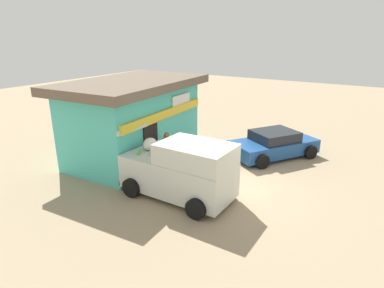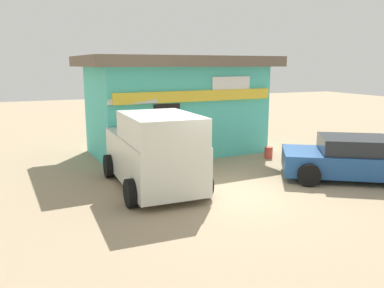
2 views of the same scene
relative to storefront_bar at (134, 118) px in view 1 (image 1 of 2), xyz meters
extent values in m
plane|color=#9E896B|center=(-0.80, -5.11, -1.83)|extent=(60.00, 60.00, 0.00)
cube|color=#4CC6B7|center=(0.00, 0.01, -0.24)|extent=(6.25, 3.66, 3.18)
cube|color=yellow|center=(0.11, -1.68, 0.39)|extent=(5.74, 0.50, 0.36)
cube|color=black|center=(-0.98, -1.73, -0.83)|extent=(0.90, 0.12, 2.00)
cube|color=white|center=(1.44, -1.58, 0.71)|extent=(1.50, 0.16, 0.60)
cube|color=brown|center=(0.00, 0.01, 1.52)|extent=(7.10, 4.52, 0.36)
cube|color=silver|center=(-2.14, -3.83, -1.05)|extent=(1.74, 3.92, 1.19)
cube|color=silver|center=(-2.14, -4.57, -0.12)|extent=(1.67, 2.43, 0.68)
cube|color=black|center=(-2.15, -5.74, -0.15)|extent=(1.47, 0.09, 0.52)
cube|color=silver|center=(-2.13, -1.61, 0.71)|extent=(1.56, 0.58, 1.01)
ellipsoid|color=silver|center=(-1.67, -2.70, -0.28)|extent=(0.44, 0.36, 0.36)
ellipsoid|color=silver|center=(-1.90, -2.45, -0.23)|extent=(0.55, 0.46, 0.46)
cylinder|color=#4E923E|center=(-1.98, -2.85, -0.40)|extent=(0.23, 0.20, 0.11)
cylinder|color=#60B642|center=(-2.46, -2.39, -0.40)|extent=(0.26, 0.20, 0.11)
cylinder|color=#569B3E|center=(-2.20, -2.84, -0.39)|extent=(0.24, 0.25, 0.14)
cube|color=black|center=(-2.13, -1.83, -1.57)|extent=(1.64, 0.09, 0.16)
cube|color=red|center=(-2.80, -1.82, -0.99)|extent=(0.14, 0.06, 0.20)
cube|color=red|center=(-1.46, -1.83, -0.99)|extent=(0.14, 0.06, 0.20)
cylinder|color=black|center=(-3.08, -5.15, -1.50)|extent=(0.22, 0.67, 0.67)
cylinder|color=black|center=(-1.21, -5.16, -1.50)|extent=(0.22, 0.67, 0.67)
cylinder|color=black|center=(-3.06, -2.49, -1.50)|extent=(0.22, 0.67, 0.67)
cylinder|color=black|center=(-1.20, -2.50, -1.50)|extent=(0.22, 0.67, 0.67)
cube|color=#1E4C8C|center=(3.41, -5.39, -1.36)|extent=(4.31, 3.63, 0.61)
cube|color=#1E2328|center=(3.41, -5.39, -0.83)|extent=(2.45, 2.35, 0.44)
cylinder|color=black|center=(2.79, -3.85, -1.52)|extent=(0.64, 0.52, 0.62)
cylinder|color=black|center=(1.76, -5.48, -1.52)|extent=(0.64, 0.52, 0.62)
cylinder|color=black|center=(5.07, -5.30, -1.52)|extent=(0.64, 0.52, 0.62)
cylinder|color=black|center=(4.03, -6.93, -1.52)|extent=(0.64, 0.52, 0.62)
cylinder|color=#4C4C51|center=(-0.72, -2.44, -1.40)|extent=(0.15, 0.15, 0.86)
cylinder|color=#4C4C51|center=(-0.59, -2.13, -1.40)|extent=(0.15, 0.15, 0.86)
cylinder|color=gold|center=(-0.65, -2.29, -0.67)|extent=(0.44, 0.44, 0.61)
sphere|color=brown|center=(-0.65, -2.29, -0.24)|extent=(0.23, 0.23, 0.23)
cylinder|color=gold|center=(-0.74, -2.51, -0.65)|extent=(0.09, 0.09, 0.58)
cylinder|color=gold|center=(-0.56, -2.07, -0.65)|extent=(0.09, 0.09, 0.58)
cylinder|color=navy|center=(-1.90, -2.35, -1.43)|extent=(0.15, 0.15, 0.81)
cylinder|color=navy|center=(-2.24, -2.32, -1.43)|extent=(0.15, 0.15, 0.81)
cylinder|color=gold|center=(-2.09, -2.57, -0.86)|extent=(0.41, 0.70, 0.60)
sphere|color=brown|center=(-2.13, -2.90, -0.64)|extent=(0.22, 0.22, 0.22)
cylinder|color=gold|center=(-1.88, -2.83, -0.97)|extent=(0.09, 0.09, 0.55)
cylinder|color=gold|center=(-2.35, -2.78, -0.97)|extent=(0.09, 0.09, 0.55)
ellipsoid|color=silver|center=(-2.12, -0.55, -1.62)|extent=(0.76, 0.81, 0.42)
cylinder|color=#64A732|center=(-2.39, -0.28, -1.77)|extent=(0.20, 0.34, 0.13)
cylinder|color=#70B63D|center=(-2.31, -0.46, -1.77)|extent=(0.30, 0.23, 0.13)
cylinder|color=#57A645|center=(-2.01, -0.41, -1.78)|extent=(0.28, 0.19, 0.10)
cylinder|color=#56AA38|center=(-2.39, -0.57, -1.77)|extent=(0.30, 0.28, 0.13)
cylinder|color=#61AC43|center=(-2.27, -0.35, -1.76)|extent=(0.31, 0.27, 0.14)
cylinder|color=#BF3F33|center=(2.61, -2.27, -1.63)|extent=(0.29, 0.29, 0.40)
camera|label=1|loc=(-10.50, -9.70, 3.60)|focal=30.17mm
camera|label=2|loc=(-5.15, -13.72, 1.41)|focal=36.88mm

